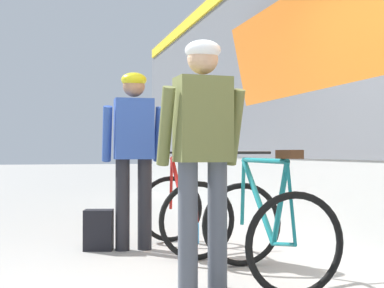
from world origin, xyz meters
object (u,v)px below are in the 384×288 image
(backpack_on_platform, at_px, (99,230))
(bicycle_far_red, at_px, (183,210))
(cyclist_near_in_olive, at_px, (203,140))
(cyclist_far_in_blue, at_px, (134,144))
(water_bottle_near_the_bikes, at_px, (196,233))
(bicycle_near_teal, at_px, (266,227))

(backpack_on_platform, bearing_deg, bicycle_far_red, -1.20)
(cyclist_near_in_olive, height_order, cyclist_far_in_blue, same)
(cyclist_far_in_blue, distance_m, water_bottle_near_the_bikes, 1.19)
(bicycle_near_teal, bearing_deg, water_bottle_near_the_bikes, 91.73)
(backpack_on_platform, bearing_deg, bicycle_near_teal, -40.82)
(bicycle_far_red, height_order, backpack_on_platform, bicycle_far_red)
(bicycle_far_red, bearing_deg, water_bottle_near_the_bikes, 55.63)
(cyclist_near_in_olive, bearing_deg, bicycle_far_red, 80.26)
(backpack_on_platform, bearing_deg, water_bottle_near_the_bikes, 20.72)
(water_bottle_near_the_bikes, bearing_deg, cyclist_near_in_olive, -104.90)
(bicycle_near_teal, xyz_separation_m, water_bottle_near_the_bikes, (-0.05, 1.70, -0.29))
(bicycle_near_teal, distance_m, bicycle_far_red, 1.40)
(cyclist_near_in_olive, bearing_deg, water_bottle_near_the_bikes, 75.10)
(backpack_on_platform, xyz_separation_m, water_bottle_near_the_bikes, (1.03, 0.10, -0.09))
(cyclist_far_in_blue, distance_m, backpack_on_platform, 0.92)
(cyclist_far_in_blue, distance_m, bicycle_near_teal, 1.81)
(backpack_on_platform, height_order, water_bottle_near_the_bikes, backpack_on_platform)
(water_bottle_near_the_bikes, bearing_deg, bicycle_near_teal, -88.27)
(cyclist_far_in_blue, relative_size, bicycle_far_red, 1.64)
(bicycle_far_red, relative_size, water_bottle_near_the_bikes, 4.98)
(cyclist_near_in_olive, xyz_separation_m, bicycle_near_teal, (0.54, 0.12, -0.65))
(bicycle_far_red, distance_m, water_bottle_near_the_bikes, 0.50)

